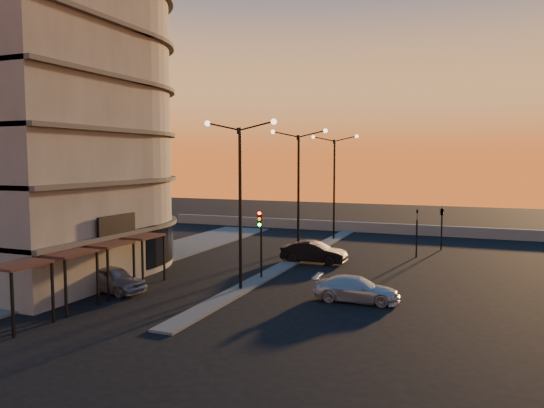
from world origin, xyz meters
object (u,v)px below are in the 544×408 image
at_px(car_sedan, 314,252).
at_px(car_wagon, 356,289).
at_px(traffic_light_main, 260,233).
at_px(streetlamp_mid, 298,183).
at_px(car_hatchback, 112,279).

xyz_separation_m(car_sedan, car_wagon, (5.04, -8.91, -0.12)).
bearing_deg(traffic_light_main, streetlamp_mid, 90.00).
xyz_separation_m(car_hatchback, car_sedan, (8.00, 11.97, 0.04)).
relative_size(car_sedan, car_wagon, 1.04).
distance_m(streetlamp_mid, car_sedan, 5.14).
bearing_deg(traffic_light_main, car_wagon, -22.59).
xyz_separation_m(car_hatchback, car_wagon, (13.04, 3.06, -0.08)).
bearing_deg(car_wagon, traffic_light_main, 65.01).
relative_size(streetlamp_mid, car_hatchback, 2.23).
height_order(car_sedan, car_wagon, car_sedan).
bearing_deg(streetlamp_mid, traffic_light_main, -90.00).
distance_m(traffic_light_main, car_hatchback, 8.96).
height_order(streetlamp_mid, car_hatchback, streetlamp_mid).
bearing_deg(traffic_light_main, car_hatchback, -138.35).
distance_m(car_sedan, car_wagon, 10.24).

